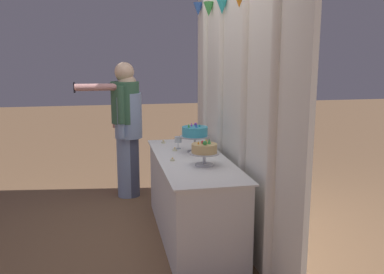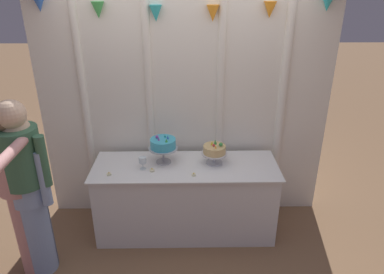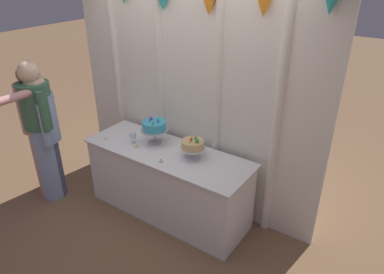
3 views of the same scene
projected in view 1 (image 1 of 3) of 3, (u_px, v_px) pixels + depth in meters
The scene contains 12 objects.
ground_plane at pixel (182, 237), 4.09m from camera, with size 24.00×24.00×0.00m, color #846042.
draped_curtain at pixel (234, 99), 3.93m from camera, with size 3.08×0.14×2.65m.
cake_table at pixel (192, 197), 4.04m from camera, with size 1.89×0.66×0.80m.
cake_display_nearleft at pixel (195, 133), 4.16m from camera, with size 0.30×0.30×0.30m.
cake_display_nearright at pixel (204, 150), 3.66m from camera, with size 0.27×0.27×0.25m.
wine_glass at pixel (178, 140), 4.34m from camera, with size 0.07×0.07×0.13m.
tealight_far_left at pixel (163, 142), 4.64m from camera, with size 0.05×0.05×0.03m.
tealight_near_left at pixel (175, 150), 4.26m from camera, with size 0.05×0.05×0.04m.
tealight_near_right at pixel (172, 160), 3.84m from camera, with size 0.04×0.04×0.03m.
guest_man_pink_jacket at pixel (126, 124), 5.13m from camera, with size 0.50×0.43×1.70m.
guest_man_dark_suit at pixel (129, 131), 5.16m from camera, with size 0.46×0.46×1.55m.
guest_girl_blue_dress at pixel (124, 125), 5.20m from camera, with size 0.43×0.80×1.64m.
Camera 1 is at (3.77, -0.67, 1.74)m, focal length 38.60 mm.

